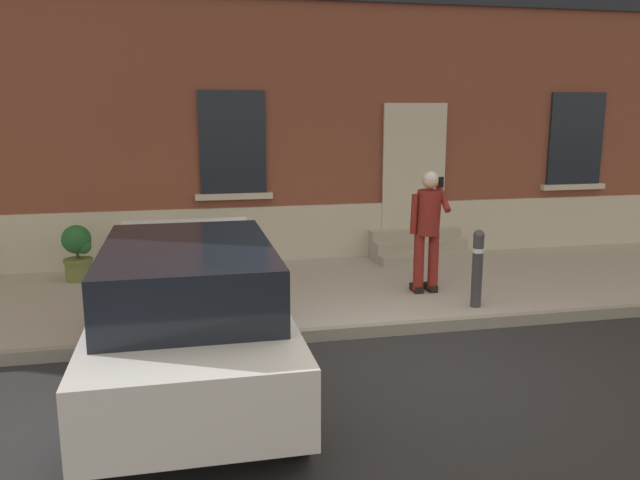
# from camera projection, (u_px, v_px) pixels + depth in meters

# --- Properties ---
(ground_plane) EXTENTS (80.00, 80.00, 0.00)m
(ground_plane) POSITION_uv_depth(u_px,v_px,m) (404.00, 365.00, 6.93)
(ground_plane) COLOR #232326
(sidewalk) EXTENTS (24.00, 3.60, 0.15)m
(sidewalk) POSITION_uv_depth(u_px,v_px,m) (342.00, 289.00, 9.59)
(sidewalk) COLOR #99968E
(sidewalk) RESTS_ON ground
(curb_edge) EXTENTS (24.00, 0.12, 0.15)m
(curb_edge) POSITION_uv_depth(u_px,v_px,m) (379.00, 330.00, 7.81)
(curb_edge) COLOR gray
(curb_edge) RESTS_ON ground
(building_facade) EXTENTS (24.00, 1.52, 7.50)m
(building_facade) POSITION_uv_depth(u_px,v_px,m) (309.00, 52.00, 11.24)
(building_facade) COLOR brown
(building_facade) RESTS_ON ground
(entrance_stoop) EXTENTS (1.66, 0.96, 0.48)m
(entrance_stoop) POSITION_uv_depth(u_px,v_px,m) (418.00, 247.00, 11.27)
(entrance_stoop) COLOR #9E998E
(entrance_stoop) RESTS_ON sidewalk
(hatchback_car_white) EXTENTS (1.80, 4.07, 1.50)m
(hatchback_car_white) POSITION_uv_depth(u_px,v_px,m) (190.00, 313.00, 6.20)
(hatchback_car_white) COLOR white
(hatchback_car_white) RESTS_ON ground
(bollard_near_person) EXTENTS (0.15, 0.15, 1.04)m
(bollard_near_person) POSITION_uv_depth(u_px,v_px,m) (477.00, 266.00, 8.38)
(bollard_near_person) COLOR #333338
(bollard_near_person) RESTS_ON sidewalk
(person_on_phone) EXTENTS (0.51, 0.47, 1.75)m
(person_on_phone) POSITION_uv_depth(u_px,v_px,m) (428.00, 224.00, 8.95)
(person_on_phone) COLOR maroon
(person_on_phone) RESTS_ON sidewalk
(planter_olive) EXTENTS (0.44, 0.44, 0.86)m
(planter_olive) POSITION_uv_depth(u_px,v_px,m) (78.00, 251.00, 9.74)
(planter_olive) COLOR #606B38
(planter_olive) RESTS_ON sidewalk
(planter_terracotta) EXTENTS (0.44, 0.44, 0.86)m
(planter_terracotta) POSITION_uv_depth(u_px,v_px,m) (205.00, 244.00, 10.24)
(planter_terracotta) COLOR #B25B38
(planter_terracotta) RESTS_ON sidewalk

